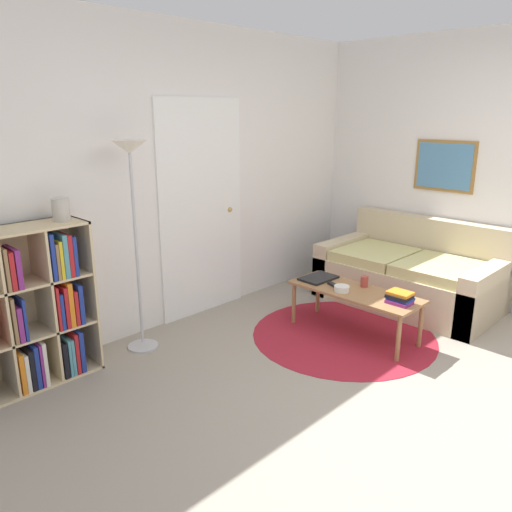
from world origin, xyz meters
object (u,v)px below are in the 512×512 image
(coffee_table, at_px, (355,295))
(laptop, at_px, (318,278))
(vase_on_shelf, at_px, (61,209))
(bowl, at_px, (342,289))
(couch, at_px, (412,276))
(floor_lamp, at_px, (132,181))
(bookshelf, at_px, (22,313))
(cup, at_px, (364,282))

(coffee_table, xyz_separation_m, laptop, (0.02, 0.40, 0.05))
(vase_on_shelf, bearing_deg, laptop, -21.06)
(bowl, bearing_deg, couch, -1.91)
(laptop, bearing_deg, couch, -19.90)
(laptop, xyz_separation_m, bowl, (-0.12, -0.34, 0.02))
(floor_lamp, distance_m, laptop, 1.85)
(bookshelf, height_order, cup, bookshelf)
(laptop, height_order, bowl, bowl)
(bookshelf, xyz_separation_m, couch, (3.35, -1.13, -0.27))
(coffee_table, bearing_deg, bookshelf, 153.24)
(laptop, height_order, cup, cup)
(cup, relative_size, vase_on_shelf, 0.59)
(bowl, xyz_separation_m, cup, (0.23, -0.07, 0.02))
(couch, bearing_deg, bowl, 178.09)
(bookshelf, xyz_separation_m, floor_lamp, (0.88, -0.07, 0.82))
(floor_lamp, relative_size, bowl, 12.88)
(cup, bearing_deg, couch, 1.90)
(floor_lamp, bearing_deg, vase_on_shelf, 171.89)
(coffee_table, xyz_separation_m, bowl, (-0.10, 0.07, 0.07))
(couch, relative_size, vase_on_shelf, 10.51)
(bookshelf, xyz_separation_m, vase_on_shelf, (0.35, 0.00, 0.67))
(floor_lamp, relative_size, coffee_table, 1.47)
(bookshelf, relative_size, laptop, 3.35)
(laptop, relative_size, cup, 3.58)
(bookshelf, height_order, couch, bookshelf)
(floor_lamp, relative_size, laptop, 4.93)
(floor_lamp, xyz_separation_m, cup, (1.55, -1.09, -0.91))
(bowl, bearing_deg, vase_on_shelf, 149.35)
(floor_lamp, xyz_separation_m, couch, (2.48, -1.06, -1.09))
(vase_on_shelf, bearing_deg, floor_lamp, -8.11)
(floor_lamp, bearing_deg, couch, -23.13)
(vase_on_shelf, bearing_deg, bowl, -30.65)
(cup, bearing_deg, bowl, 163.49)
(floor_lamp, relative_size, vase_on_shelf, 10.45)
(vase_on_shelf, bearing_deg, coffee_table, -30.82)
(bookshelf, relative_size, vase_on_shelf, 7.10)
(bookshelf, relative_size, bowl, 8.74)
(bookshelf, bearing_deg, bowl, -26.41)
(laptop, bearing_deg, coffee_table, -92.52)
(floor_lamp, height_order, cup, floor_lamp)
(bookshelf, relative_size, couch, 0.68)
(bowl, distance_m, cup, 0.24)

